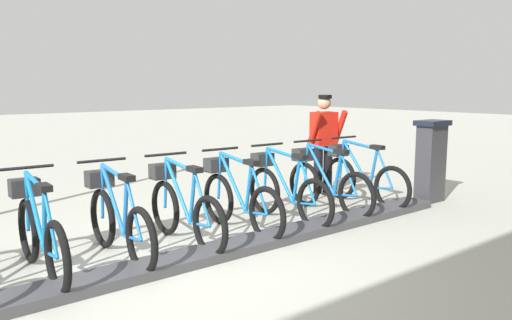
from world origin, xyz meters
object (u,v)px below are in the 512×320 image
Objects in this scene: bike_docked_3 at (238,198)px; bike_docked_6 at (39,232)px; bike_docked_0 at (361,176)px; bike_docked_2 at (285,190)px; bike_docked_5 at (117,218)px; worker_near_rack at (324,140)px; bike_docked_1 at (326,183)px; bike_docked_4 at (183,207)px; payment_kiosk at (431,160)px.

bike_docked_3 and bike_docked_6 have the same top height.
bike_docked_0 and bike_docked_2 have the same top height.
bike_docked_5 is 4.17m from worker_near_rack.
bike_docked_1 is at bearing 90.00° from bike_docked_0.
bike_docked_1 and bike_docked_6 have the same top height.
bike_docked_2 is at bearing -90.00° from bike_docked_4.
bike_docked_3 is 0.79m from bike_docked_4.
worker_near_rack reaches higher than bike_docked_5.
payment_kiosk is at bearing -96.60° from bike_docked_5.
bike_docked_4 is 1.00× the size of bike_docked_5.
worker_near_rack is (0.87, -1.67, 0.48)m from bike_docked_2.
worker_near_rack reaches higher than bike_docked_1.
bike_docked_3 is at bearing 90.00° from bike_docked_0.
bike_docked_6 is (0.57, 5.74, -0.24)m from payment_kiosk.
bike_docked_2 is (0.00, 1.59, 0.00)m from bike_docked_0.
payment_kiosk is 1.87m from bike_docked_1.
bike_docked_1 is 1.32m from worker_near_rack.
payment_kiosk is 0.74× the size of bike_docked_2.
bike_docked_3 is 1.59m from bike_docked_5.
bike_docked_0 is 0.79m from bike_docked_1.
bike_docked_0 and bike_docked_1 have the same top height.
bike_docked_2 is 1.94m from worker_near_rack.
bike_docked_4 is at bearing -90.00° from bike_docked_5.
bike_docked_6 is (0.00, 1.59, 0.00)m from bike_docked_4.
bike_docked_0 is 3.97m from bike_docked_5.
bike_docked_5 is (0.57, 4.94, -0.24)m from payment_kiosk.
payment_kiosk is at bearing -95.69° from bike_docked_6.
bike_docked_0 is (0.57, 0.97, -0.24)m from payment_kiosk.
payment_kiosk is 4.19m from bike_docked_4.
bike_docked_0 is 1.00× the size of bike_docked_2.
bike_docked_2 is 1.04× the size of worker_near_rack.
bike_docked_1 is at bearing -90.00° from bike_docked_2.
payment_kiosk reaches higher than bike_docked_4.
bike_docked_5 is at bearing -90.00° from bike_docked_6.
worker_near_rack reaches higher than bike_docked_2.
payment_kiosk is at bearing -97.85° from bike_docked_4.
bike_docked_0 is 1.00× the size of bike_docked_6.
payment_kiosk reaches higher than bike_docked_6.
bike_docked_0 is 1.59m from bike_docked_2.
bike_docked_3 is at bearing 80.33° from payment_kiosk.
bike_docked_6 is (0.00, 0.79, 0.00)m from bike_docked_5.
bike_docked_4 is at bearing 90.00° from bike_docked_3.
bike_docked_4 is at bearing 104.99° from worker_near_rack.
worker_near_rack is (0.87, -2.46, 0.48)m from bike_docked_3.
bike_docked_4 is (0.00, 2.38, 0.00)m from bike_docked_1.
bike_docked_4 is (0.00, 1.59, 0.00)m from bike_docked_2.
bike_docked_1 is at bearing -90.00° from bike_docked_3.
bike_docked_3 is at bearing -90.00° from bike_docked_4.
payment_kiosk is 1.71m from worker_near_rack.
payment_kiosk is at bearing -148.28° from worker_near_rack.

